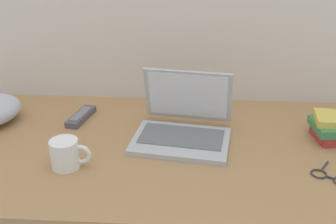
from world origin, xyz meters
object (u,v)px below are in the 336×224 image
(remote_control_near, at_px, (81,116))
(eyeglasses, at_px, (331,177))
(coffee_mug, at_px, (66,154))
(laptop, at_px, (183,125))

(remote_control_near, relative_size, eyeglasses, 1.22)
(coffee_mug, height_order, remote_control_near, coffee_mug)
(eyeglasses, bearing_deg, laptop, 153.23)
(laptop, bearing_deg, coffee_mug, -148.95)
(remote_control_near, bearing_deg, eyeglasses, -22.03)
(coffee_mug, xyz_separation_m, remote_control_near, (-0.04, 0.31, -0.03))
(laptop, height_order, remote_control_near, laptop)
(coffee_mug, relative_size, remote_control_near, 0.72)
(coffee_mug, distance_m, eyeglasses, 0.76)
(laptop, bearing_deg, eyeglasses, -26.77)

